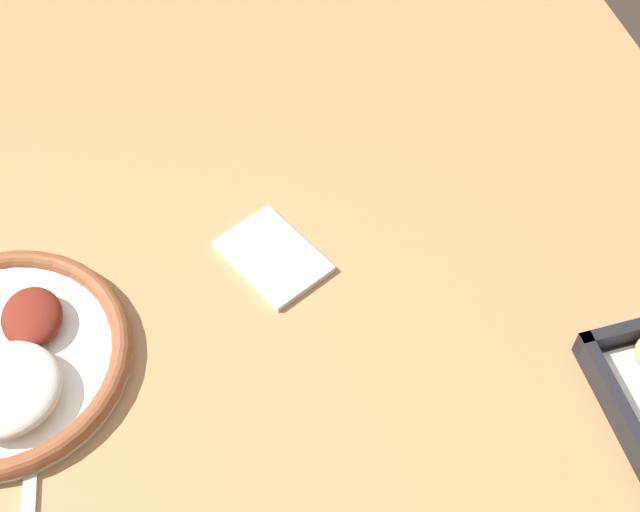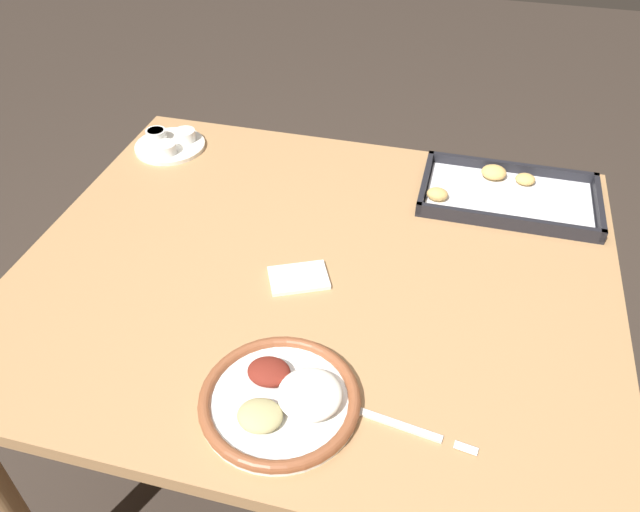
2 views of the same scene
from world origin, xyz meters
The scene contains 7 objects.
ground_plane centered at (0.00, 0.00, 0.00)m, with size 8.00×8.00×0.00m, color #382D26.
dining_table centered at (0.00, 0.00, 0.64)m, with size 1.15×0.97×0.74m.
dinner_plate centered at (0.03, -0.32, 0.75)m, with size 0.25×0.25×0.05m.
fork centered at (0.21, -0.32, 0.74)m, with size 0.23×0.05×0.00m.
saucer_plate centered at (-0.47, 0.34, 0.75)m, with size 0.17×0.17×0.04m.
baking_tray centered at (0.35, 0.33, 0.75)m, with size 0.39×0.23×0.04m.
napkin centered at (-0.02, -0.04, 0.74)m, with size 0.13×0.12×0.01m.
Camera 2 is at (0.24, -0.88, 1.54)m, focal length 35.00 mm.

